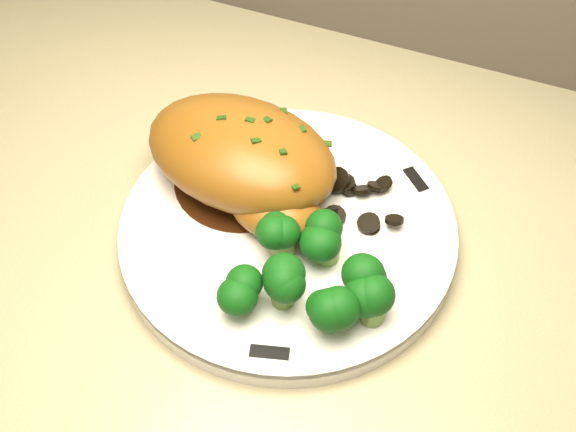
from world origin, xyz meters
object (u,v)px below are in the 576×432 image
at_px(counter, 111,386).
at_px(plate, 288,231).
at_px(chicken_breast, 245,159).
at_px(broccoli_florets, 314,274).

relative_size(counter, plate, 7.72).
relative_size(counter, chicken_breast, 11.69).
distance_m(plate, broccoli_florets, 0.08).
xyz_separation_m(counter, plate, (0.28, 0.01, 0.48)).
height_order(plate, broccoli_florets, broccoli_florets).
height_order(counter, chicken_breast, counter).
xyz_separation_m(plate, chicken_breast, (-0.05, 0.03, 0.04)).
relative_size(counter, broccoli_florets, 17.52).
distance_m(counter, broccoli_florets, 0.61).
height_order(counter, plate, counter).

